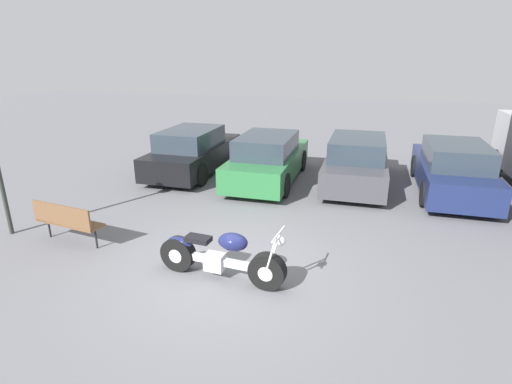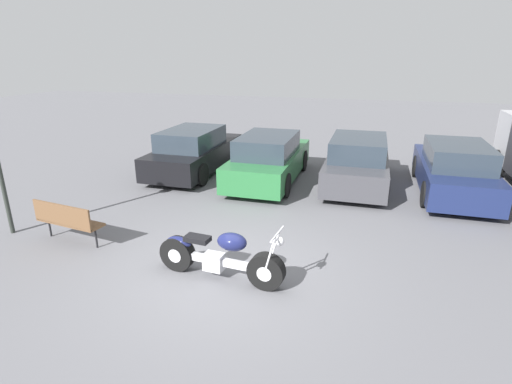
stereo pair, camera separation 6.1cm
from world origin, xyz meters
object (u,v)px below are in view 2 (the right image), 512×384
object	(u,v)px
parked_car_black	(195,151)
parked_car_green	(269,159)
motorcycle	(219,256)
parked_car_navy	(454,170)
parked_car_dark_grey	(357,162)
park_bench	(67,219)

from	to	relation	value
parked_car_black	parked_car_green	xyz separation A→B (m)	(2.58, -0.30, 0.00)
motorcycle	parked_car_navy	world-z (taller)	parked_car_navy
motorcycle	parked_car_navy	xyz separation A→B (m)	(4.58, 5.97, 0.27)
motorcycle	parked_car_dark_grey	bearing A→B (deg)	71.96
motorcycle	parked_car_black	xyz separation A→B (m)	(-3.17, 6.00, 0.27)
motorcycle	parked_car_dark_grey	size ratio (longest dim) A/B	0.52
motorcycle	parked_car_navy	size ratio (longest dim) A/B	0.52
park_bench	parked_car_green	bearing A→B (deg)	61.78
parked_car_navy	parked_car_dark_grey	bearing A→B (deg)	176.56
parked_car_dark_grey	parked_car_navy	distance (m)	2.59
motorcycle	parked_car_black	world-z (taller)	parked_car_black
parked_car_black	parked_car_dark_grey	bearing A→B (deg)	1.38
motorcycle	parked_car_dark_grey	xyz separation A→B (m)	(2.00, 6.13, 0.27)
parked_car_navy	park_bench	xyz separation A→B (m)	(-8.02, -5.58, -0.14)
parked_car_green	park_bench	bearing A→B (deg)	-118.22
park_bench	parked_car_navy	bearing A→B (deg)	34.82
parked_car_black	parked_car_green	bearing A→B (deg)	-6.58
parked_car_dark_grey	motorcycle	bearing A→B (deg)	-108.04
motorcycle	parked_car_black	size ratio (longest dim) A/B	0.52
parked_car_black	parked_car_navy	world-z (taller)	same
parked_car_black	parked_car_navy	size ratio (longest dim) A/B	1.00
parked_car_navy	park_bench	distance (m)	9.77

